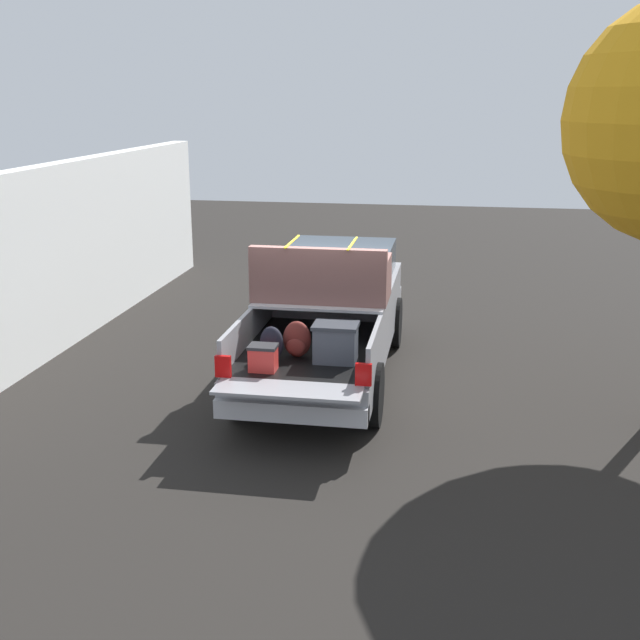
% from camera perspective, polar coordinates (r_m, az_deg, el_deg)
% --- Properties ---
extents(ground_plane, '(40.00, 40.00, 0.00)m').
position_cam_1_polar(ground_plane, '(12.53, 0.46, -4.09)').
color(ground_plane, black).
extents(pickup_truck, '(6.05, 2.06, 2.23)m').
position_cam_1_polar(pickup_truck, '(12.56, 0.74, 0.63)').
color(pickup_truck, gray).
rests_on(pickup_truck, ground_plane).
extents(building_facade, '(11.81, 0.36, 3.16)m').
position_cam_1_polar(building_facade, '(15.09, -17.13, 4.89)').
color(building_facade, white).
rests_on(building_facade, ground_plane).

